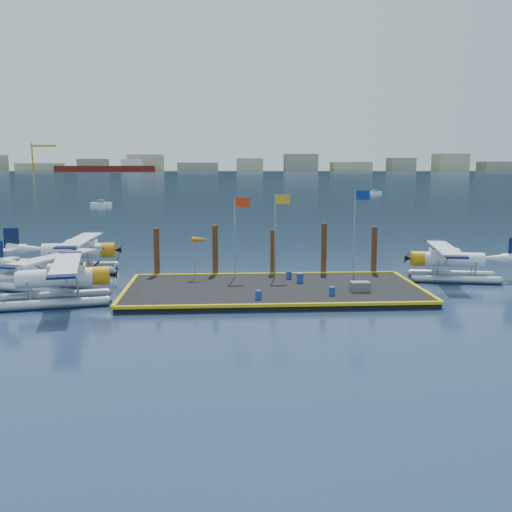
# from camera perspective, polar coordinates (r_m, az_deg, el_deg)

# --- Properties ---
(ground) EXTENTS (4000.00, 4000.00, 0.00)m
(ground) POSITION_cam_1_polar(r_m,az_deg,el_deg) (39.46, 1.69, -3.75)
(ground) COLOR #182649
(ground) RESTS_ON ground
(dock) EXTENTS (20.00, 10.00, 0.40)m
(dock) POSITION_cam_1_polar(r_m,az_deg,el_deg) (39.42, 1.70, -3.46)
(dock) COLOR black
(dock) RESTS_ON ground
(dock_bumpers) EXTENTS (20.25, 10.25, 0.18)m
(dock_bumpers) POSITION_cam_1_polar(r_m,az_deg,el_deg) (39.36, 1.70, -3.05)
(dock_bumpers) COLOR gold
(dock_bumpers) RESTS_ON dock
(far_backdrop) EXTENTS (3050.00, 2050.00, 810.00)m
(far_backdrop) POSITION_cam_1_polar(r_m,az_deg,el_deg) (1792.46, 4.31, 9.00)
(far_backdrop) COLOR black
(far_backdrop) RESTS_ON ground
(seaplane_a) EXTENTS (9.19, 10.01, 3.54)m
(seaplane_a) POSITION_cam_1_polar(r_m,az_deg,el_deg) (38.15, -18.97, -2.32)
(seaplane_a) COLOR #9A9EA8
(seaplane_a) RESTS_ON ground
(seaplane_b) EXTENTS (8.78, 9.22, 3.38)m
(seaplane_b) POSITION_cam_1_polar(r_m,az_deg,el_deg) (42.28, -19.81, -1.39)
(seaplane_b) COLOR #9A9EA8
(seaplane_b) RESTS_ON ground
(seaplane_c) EXTENTS (9.37, 10.31, 3.69)m
(seaplane_c) POSITION_cam_1_polar(r_m,az_deg,el_deg) (49.40, -17.49, 0.32)
(seaplane_c) COLOR #9A9EA8
(seaplane_c) RESTS_ON ground
(seaplane_d) EXTENTS (8.80, 9.59, 3.39)m
(seaplane_d) POSITION_cam_1_polar(r_m,az_deg,el_deg) (46.02, 18.77, -0.52)
(seaplane_d) COLOR #9A9EA8
(seaplane_d) RESTS_ON ground
(drum_1) EXTENTS (0.39, 0.39, 0.55)m
(drum_1) POSITION_cam_1_polar(r_m,az_deg,el_deg) (37.36, 7.62, -3.50)
(drum_1) COLOR #1B3D95
(drum_1) RESTS_ON dock
(drum_2) EXTENTS (0.48, 0.48, 0.68)m
(drum_2) POSITION_cam_1_polar(r_m,az_deg,el_deg) (41.12, 4.42, -2.20)
(drum_2) COLOR #1B3D95
(drum_2) RESTS_ON dock
(drum_3) EXTENTS (0.40, 0.40, 0.56)m
(drum_3) POSITION_cam_1_polar(r_m,az_deg,el_deg) (35.92, 0.25, -3.90)
(drum_3) COLOR #1B3D95
(drum_3) RESTS_ON dock
(drum_5) EXTENTS (0.41, 0.41, 0.58)m
(drum_5) POSITION_cam_1_polar(r_m,az_deg,el_deg) (42.48, 3.32, -1.89)
(drum_5) COLOR #1B3D95
(drum_5) RESTS_ON dock
(crate) EXTENTS (1.28, 0.85, 0.64)m
(crate) POSITION_cam_1_polar(r_m,az_deg,el_deg) (38.83, 10.34, -3.01)
(crate) COLOR #5B5B60
(crate) RESTS_ON dock
(flagpole_red) EXTENTS (1.14, 0.08, 6.00)m
(flagpole_red) POSITION_cam_1_polar(r_m,az_deg,el_deg) (42.37, -1.84, 3.16)
(flagpole_red) COLOR #95959D
(flagpole_red) RESTS_ON dock
(flagpole_yellow) EXTENTS (1.14, 0.08, 6.20)m
(flagpole_yellow) POSITION_cam_1_polar(r_m,az_deg,el_deg) (42.55, 2.20, 3.34)
(flagpole_yellow) COLOR #95959D
(flagpole_yellow) RESTS_ON dock
(flagpole_blue) EXTENTS (1.14, 0.08, 6.50)m
(flagpole_blue) POSITION_cam_1_polar(r_m,az_deg,el_deg) (43.54, 10.09, 3.57)
(flagpole_blue) COLOR #95959D
(flagpole_blue) RESTS_ON dock
(windsock) EXTENTS (1.40, 0.44, 3.12)m
(windsock) POSITION_cam_1_polar(r_m,az_deg,el_deg) (42.51, -5.52, 1.56)
(windsock) COLOR #95959D
(windsock) RESTS_ON dock
(piling_0) EXTENTS (0.44, 0.44, 4.00)m
(piling_0) POSITION_cam_1_polar(r_m,az_deg,el_deg) (44.51, -9.90, 0.20)
(piling_0) COLOR #482B14
(piling_0) RESTS_ON ground
(piling_1) EXTENTS (0.44, 0.44, 4.20)m
(piling_1) POSITION_cam_1_polar(r_m,az_deg,el_deg) (44.23, -4.10, 0.39)
(piling_1) COLOR #482B14
(piling_1) RESTS_ON ground
(piling_2) EXTENTS (0.44, 0.44, 3.80)m
(piling_2) POSITION_cam_1_polar(r_m,az_deg,el_deg) (44.44, 1.71, 0.19)
(piling_2) COLOR #482B14
(piling_2) RESTS_ON ground
(piling_3) EXTENTS (0.44, 0.44, 4.30)m
(piling_3) POSITION_cam_1_polar(r_m,az_deg,el_deg) (44.94, 6.80, 0.55)
(piling_3) COLOR #482B14
(piling_3) RESTS_ON ground
(piling_4) EXTENTS (0.44, 0.44, 4.00)m
(piling_4) POSITION_cam_1_polar(r_m,az_deg,el_deg) (45.85, 11.72, 0.40)
(piling_4) COLOR #482B14
(piling_4) RESTS_ON ground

